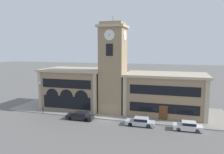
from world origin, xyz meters
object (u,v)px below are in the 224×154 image
at_px(bollard, 43,110).
at_px(street_lamp, 40,93).
at_px(parked_car_near, 80,116).
at_px(parked_car_mid, 140,121).
at_px(parked_car_far, 188,126).

bearing_deg(bollard, street_lamp, 155.64).
bearing_deg(parked_car_near, parked_car_mid, 178.87).
relative_size(street_lamp, bollard, 5.57).
bearing_deg(parked_car_far, street_lamp, -4.95).
height_order(parked_car_near, street_lamp, street_lamp).
height_order(parked_car_far, street_lamp, street_lamp).
bearing_deg(bollard, parked_car_far, -3.25).
distance_m(street_lamp, bollard, 3.44).
relative_size(parked_car_mid, street_lamp, 0.80).
xyz_separation_m(parked_car_near, parked_car_mid, (10.79, 0.00, 0.01)).
bearing_deg(parked_car_far, parked_car_mid, -1.13).
bearing_deg(street_lamp, parked_car_mid, -5.22).
distance_m(parked_car_near, parked_car_mid, 10.79).
height_order(parked_car_mid, parked_car_far, parked_car_far).
bearing_deg(parked_car_mid, street_lamp, -6.34).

